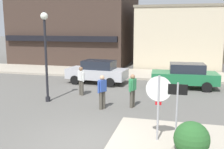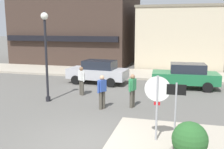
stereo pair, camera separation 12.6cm
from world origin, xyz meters
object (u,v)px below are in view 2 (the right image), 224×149
stop_sign (157,100)px  planter (189,145)px  lamp_post (46,44)px  pedestrian_crossing_near (81,80)px  parked_car_nearest (98,71)px  pedestrian_crossing_far (132,90)px  parked_car_second (186,75)px  one_way_sign (176,107)px  pedestrian_kerb_side (102,91)px

stop_sign → planter: stop_sign is taller
lamp_post → pedestrian_crossing_near: 2.91m
lamp_post → parked_car_nearest: lamp_post is taller
parked_car_nearest → pedestrian_crossing_far: size_ratio=2.56×
pedestrian_crossing_near → pedestrian_crossing_far: (3.16, -1.54, 0.00)m
pedestrian_crossing_near → stop_sign: bearing=-48.7°
lamp_post → parked_car_second: size_ratio=1.11×
planter → parked_car_nearest: size_ratio=0.30×
one_way_sign → pedestrian_kerb_side: one_way_sign is taller
one_way_sign → lamp_post: 7.59m
pedestrian_crossing_near → parked_car_nearest: bearing=90.8°
lamp_post → parked_car_second: (6.90, 4.76, -2.15)m
parked_car_second → pedestrian_kerb_side: pedestrian_kerb_side is taller
one_way_sign → lamp_post: bearing=150.4°
parked_car_second → pedestrian_crossing_far: bearing=-118.0°
parked_car_second → pedestrian_crossing_far: 5.33m
planter → lamp_post: lamp_post is taller
pedestrian_kerb_side → parked_car_nearest: bearing=109.4°
parked_car_second → pedestrian_crossing_near: 6.49m
pedestrian_kerb_side → planter: bearing=-47.4°
planter → pedestrian_crossing_far: bearing=117.6°
pedestrian_crossing_near → pedestrian_crossing_far: size_ratio=1.00×
planter → pedestrian_crossing_near: pedestrian_crossing_near is taller
stop_sign → pedestrian_crossing_near: stop_sign is taller
parked_car_second → pedestrian_crossing_near: pedestrian_crossing_near is taller
pedestrian_crossing_near → pedestrian_kerb_side: 2.82m
parked_car_second → lamp_post: bearing=-145.4°
lamp_post → pedestrian_kerb_side: bearing=-9.9°
pedestrian_crossing_far → pedestrian_kerb_side: 1.45m
lamp_post → pedestrian_crossing_far: bearing=0.8°
stop_sign → parked_car_second: 8.52m
pedestrian_crossing_far → stop_sign: bearing=-68.6°
parked_car_nearest → parked_car_second: same height
stop_sign → one_way_sign: size_ratio=1.10×
stop_sign → parked_car_nearest: (-4.67, 8.48, -0.71)m
one_way_sign → planter: size_ratio=1.71×
pedestrian_kerb_side → pedestrian_crossing_near: bearing=130.8°
stop_sign → planter: 1.72m
parked_car_nearest → pedestrian_crossing_near: 3.21m
lamp_post → parked_car_nearest: (1.19, 4.81, -2.15)m
one_way_sign → planter: one_way_sign is taller
parked_car_nearest → pedestrian_kerb_side: bearing=-70.6°
stop_sign → planter: (1.01, -1.01, -0.96)m
one_way_sign → parked_car_second: one_way_sign is taller
stop_sign → pedestrian_crossing_near: size_ratio=1.43×
pedestrian_crossing_near → pedestrian_crossing_far: 3.52m
pedestrian_crossing_near → planter: bearing=-48.0°
parked_car_nearest → pedestrian_kerb_side: (1.89, -5.35, 0.06)m
one_way_sign → pedestrian_kerb_side: 4.62m
stop_sign → parked_car_nearest: 9.70m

